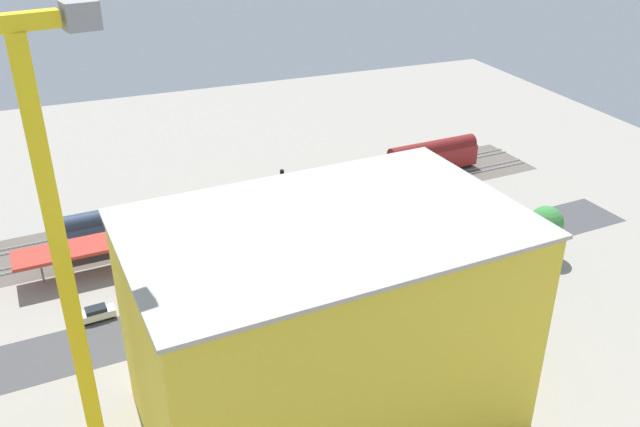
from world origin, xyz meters
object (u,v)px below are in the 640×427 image
Objects in this scene: freight_coach_far at (115,226)px; parked_car_7 at (97,314)px; parked_car_6 at (152,305)px; tower_crane at (45,246)px; box_truck_1 at (325,299)px; traffic_light at (278,288)px; parked_car_0 at (461,239)px; passenger_coach at (432,156)px; parked_car_3 at (317,268)px; locomotive at (318,182)px; parked_car_4 at (272,280)px; street_tree_1 at (546,223)px; street_tree_2 at (380,259)px; platform_canopy_near at (255,211)px; parked_car_1 at (417,247)px; parked_car_5 at (216,292)px; box_truck_0 at (288,299)px; construction_building at (326,324)px; parked_car_2 at (366,256)px; street_tree_0 at (369,270)px.

freight_coach_far reaches higher than parked_car_7.
tower_crane is (9.45, 22.58, 22.59)m from parked_car_6.
box_truck_1 is (-26.91, 8.71, 0.82)m from parked_car_7.
parked_car_0 is at bearing -165.93° from traffic_light.
passenger_coach is 40.33m from parked_car_3.
parked_car_3 is at bearing 67.99° from locomotive.
parked_car_0 is at bearing -179.47° from parked_car_4.
parked_car_6 is at bearing -7.84° from street_tree_1.
tower_crane is 44.42m from street_tree_2.
platform_canopy_near reaches higher than parked_car_1.
parked_car_4 is at bearing 178.81° from parked_car_5.
street_tree_2 is at bearing 82.66° from locomotive.
box_truck_0 is at bearing 38.76° from passenger_coach.
platform_canopy_near is 13.83× the size of parked_car_3.
construction_building reaches higher than parked_car_4.
traffic_light reaches higher than box_truck_0.
traffic_light is (8.35, 8.22, 3.81)m from parked_car_3.
construction_building reaches higher than platform_canopy_near.
parked_car_5 is 10.50m from traffic_light.
box_truck_1 is (-2.33, 21.97, -2.50)m from platform_canopy_near.
traffic_light is (-23.56, -14.74, -18.73)m from tower_crane.
platform_canopy_near is 9.63× the size of traffic_light.
locomotive is 3.34× the size of parked_car_3.
parked_car_2 is 7.69m from parked_car_3.
box_truck_0 reaches higher than parked_car_3.
parked_car_7 is at bearing 28.35° from platform_canopy_near.
locomotive is at bearing -95.05° from parked_car_2.
street_tree_2 is (9.89, 7.60, 4.52)m from parked_car_1.
street_tree_0 is at bearing 110.95° from platform_canopy_near.
parked_car_0 is 19.27m from street_tree_2.
box_truck_1 is at bearing 162.07° from parked_car_7.
locomotive is 26.13m from parked_car_3.
parked_car_1 is at bearing 146.16° from platform_canopy_near.
locomotive reaches higher than parked_car_0.
parked_car_6 is (38.02, 0.27, 0.03)m from parked_car_1.
construction_building reaches higher than locomotive.
box_truck_0 is 10.88m from street_tree_0.
street_tree_2 reaches higher than parked_car_6.
parked_car_6 is at bearing -17.17° from street_tree_0.
parked_car_5 is (9.73, 13.90, -3.32)m from platform_canopy_near.
parked_car_5 is 0.96× the size of parked_car_7.
freight_coach_far is 39.98m from street_tree_2.
tower_crane is at bearing 51.94° from parked_car_5.
construction_building is at bearing 67.87° from box_truck_1.
parked_car_1 is 0.57× the size of box_truck_1.
street_tree_2 is (-34.85, 7.85, 4.49)m from parked_car_7.
street_tree_1 is 1.11× the size of traffic_light.
parked_car_4 is at bearing 56.55° from locomotive.
tower_crane is 39.50m from box_truck_1.
locomotive is 3.41× the size of parked_car_4.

